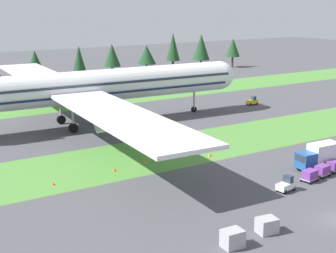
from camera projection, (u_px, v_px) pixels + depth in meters
grass_strip_near at (181, 149)px, 78.53m from camera, size 320.00×15.81×0.01m
grass_strip_far at (78, 102)px, 114.41m from camera, size 320.00×15.81×0.01m
airliner at (76, 88)px, 90.27m from camera, size 69.97×85.58×20.67m
baggage_tug at (286, 185)px, 60.95m from camera, size 2.77×1.69×1.97m
cargo_dolly_lead at (310, 175)px, 64.10m from camera, size 2.41×1.82×1.55m
cargo_dolly_second at (322, 170)px, 65.93m from camera, size 2.41×1.82×1.55m
cargo_dolly_third at (334, 165)px, 67.77m from camera, size 2.41×1.82×1.55m
catering_truck at (319, 155)px, 68.82m from camera, size 7.07×2.67×3.58m
pushback_tractor at (252, 101)px, 111.33m from camera, size 2.66×1.42×1.97m
uld_container_0 at (233, 239)px, 47.03m from camera, size 2.09×1.71×1.76m
uld_container_1 at (267, 225)px, 49.97m from camera, size 2.19×1.85×1.59m
taxiway_marker_0 at (53, 183)px, 63.06m from camera, size 0.44×0.44×0.46m
taxiway_marker_1 at (210, 155)px, 74.59m from camera, size 0.44×0.44×0.56m
taxiway_marker_2 at (144, 160)px, 72.21m from camera, size 0.44×0.44×0.55m
taxiway_marker_3 at (114, 169)px, 68.13m from camera, size 0.44×0.44×0.53m
distant_tree_line at (28, 59)px, 138.58m from camera, size 144.13×11.12×12.77m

